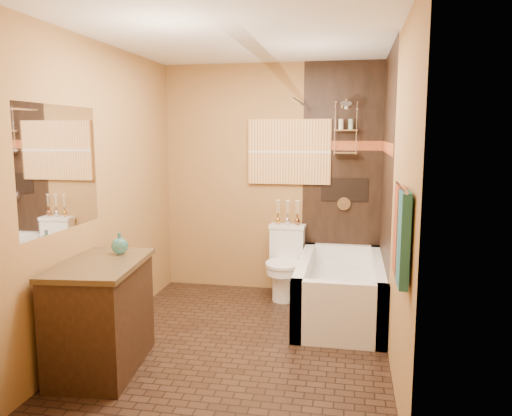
% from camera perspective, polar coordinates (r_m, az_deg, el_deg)
% --- Properties ---
extents(floor, '(3.00, 3.00, 0.00)m').
position_cam_1_polar(floor, '(4.39, -1.57, -14.96)').
color(floor, black).
rests_on(floor, ground).
extents(wall_left, '(0.02, 3.00, 2.50)m').
position_cam_1_polar(wall_left, '(4.47, -16.84, 1.76)').
color(wall_left, '#A16F3E').
rests_on(wall_left, floor).
extents(wall_right, '(0.02, 3.00, 2.50)m').
position_cam_1_polar(wall_right, '(3.97, 15.52, 1.01)').
color(wall_right, '#A16F3E').
rests_on(wall_right, floor).
extents(wall_back, '(2.40, 0.02, 2.50)m').
position_cam_1_polar(wall_back, '(5.52, 1.75, 3.34)').
color(wall_back, '#A16F3E').
rests_on(wall_back, floor).
extents(wall_front, '(2.40, 0.02, 2.50)m').
position_cam_1_polar(wall_front, '(2.63, -8.76, -2.50)').
color(wall_front, '#A16F3E').
rests_on(wall_front, floor).
extents(ceiling, '(3.00, 3.00, 0.00)m').
position_cam_1_polar(ceiling, '(4.09, -1.71, 19.11)').
color(ceiling, silver).
rests_on(ceiling, wall_back).
extents(alcove_tile_back, '(0.85, 0.01, 2.50)m').
position_cam_1_polar(alcove_tile_back, '(5.44, 9.83, 3.14)').
color(alcove_tile_back, black).
rests_on(alcove_tile_back, wall_back).
extents(alcove_tile_right, '(0.01, 1.50, 2.50)m').
position_cam_1_polar(alcove_tile_right, '(4.71, 14.67, 2.18)').
color(alcove_tile_right, black).
rests_on(alcove_tile_right, wall_right).
extents(mosaic_band_back, '(0.85, 0.01, 0.10)m').
position_cam_1_polar(mosaic_band_back, '(5.41, 9.92, 7.04)').
color(mosaic_band_back, maroon).
rests_on(mosaic_band_back, alcove_tile_back).
extents(mosaic_band_right, '(0.01, 1.50, 0.10)m').
position_cam_1_polar(mosaic_band_right, '(4.69, 14.72, 6.68)').
color(mosaic_band_right, maroon).
rests_on(mosaic_band_right, alcove_tile_right).
extents(alcove_niche, '(0.50, 0.01, 0.25)m').
position_cam_1_polar(alcove_niche, '(5.44, 10.06, 2.08)').
color(alcove_niche, black).
rests_on(alcove_niche, alcove_tile_back).
extents(shower_fixtures, '(0.24, 0.33, 1.16)m').
position_cam_1_polar(shower_fixtures, '(5.31, 10.19, 7.50)').
color(shower_fixtures, silver).
rests_on(shower_fixtures, floor).
extents(curtain_rod, '(0.03, 1.55, 0.03)m').
position_cam_1_polar(curtain_rod, '(4.71, 5.21, 11.80)').
color(curtain_rod, silver).
rests_on(curtain_rod, wall_back).
extents(towel_bar, '(0.02, 0.55, 0.02)m').
position_cam_1_polar(towel_bar, '(2.91, 16.30, 2.29)').
color(towel_bar, silver).
rests_on(towel_bar, wall_right).
extents(towel_teal, '(0.05, 0.22, 0.52)m').
position_cam_1_polar(towel_teal, '(2.82, 16.51, -3.46)').
color(towel_teal, '#1E5A65').
rests_on(towel_teal, towel_bar).
extents(towel_rust, '(0.05, 0.22, 0.52)m').
position_cam_1_polar(towel_rust, '(3.07, 16.06, -2.46)').
color(towel_rust, maroon).
rests_on(towel_rust, towel_bar).
extents(sunset_painting, '(0.90, 0.04, 0.70)m').
position_cam_1_polar(sunset_painting, '(5.45, 3.81, 6.42)').
color(sunset_painting, '#C7762E').
rests_on(sunset_painting, wall_back).
extents(vanity_mirror, '(0.01, 1.00, 0.90)m').
position_cam_1_polar(vanity_mirror, '(3.86, -21.45, 4.26)').
color(vanity_mirror, white).
rests_on(vanity_mirror, wall_left).
extents(bathtub, '(0.80, 1.50, 0.55)m').
position_cam_1_polar(bathtub, '(4.92, 9.63, -9.68)').
color(bathtub, white).
rests_on(bathtub, floor).
extents(toilet, '(0.39, 0.58, 0.76)m').
position_cam_1_polar(toilet, '(5.36, 3.34, -6.20)').
color(toilet, white).
rests_on(toilet, floor).
extents(vanity, '(0.67, 0.99, 0.82)m').
position_cam_1_polar(vanity, '(3.95, -17.27, -11.61)').
color(vanity, black).
rests_on(vanity, floor).
extents(teal_bottle, '(0.14, 0.14, 0.20)m').
position_cam_1_polar(teal_bottle, '(4.01, -15.31, -3.94)').
color(teal_bottle, '#27766F').
rests_on(teal_bottle, vanity).
extents(bud_vases, '(0.27, 0.06, 0.26)m').
position_cam_1_polar(bud_vases, '(5.43, 3.63, -0.41)').
color(bud_vases, gold).
rests_on(bud_vases, toilet).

